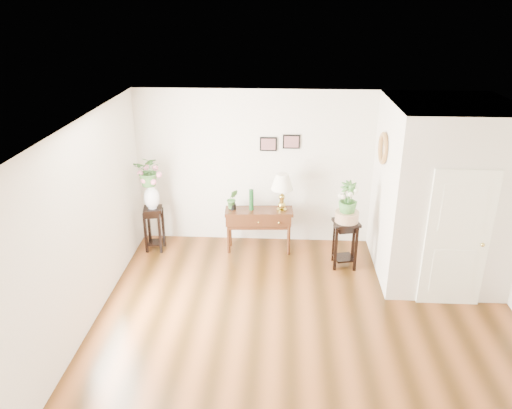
# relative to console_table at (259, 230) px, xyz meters

# --- Properties ---
(floor) EXTENTS (6.00, 5.50, 0.02)m
(floor) POSITION_rel_console_table_xyz_m (0.79, -2.29, -0.39)
(floor) COLOR brown
(floor) RESTS_ON ground
(ceiling) EXTENTS (6.00, 5.50, 0.02)m
(ceiling) POSITION_rel_console_table_xyz_m (0.79, -2.29, 2.41)
(ceiling) COLOR white
(ceiling) RESTS_ON ground
(wall_back) EXTENTS (6.00, 0.02, 2.80)m
(wall_back) POSITION_rel_console_table_xyz_m (0.79, 0.46, 1.01)
(wall_back) COLOR white
(wall_back) RESTS_ON ground
(wall_front) EXTENTS (6.00, 0.02, 2.80)m
(wall_front) POSITION_rel_console_table_xyz_m (0.79, -5.04, 1.01)
(wall_front) COLOR white
(wall_front) RESTS_ON ground
(wall_left) EXTENTS (0.02, 5.50, 2.80)m
(wall_left) POSITION_rel_console_table_xyz_m (-2.21, -2.29, 1.01)
(wall_left) COLOR white
(wall_left) RESTS_ON ground
(partition) EXTENTS (1.80, 1.95, 2.80)m
(partition) POSITION_rel_console_table_xyz_m (2.89, -0.51, 1.01)
(partition) COLOR white
(partition) RESTS_ON floor
(door) EXTENTS (0.90, 0.05, 2.10)m
(door) POSITION_rel_console_table_xyz_m (2.89, -1.51, 0.66)
(door) COLOR white
(door) RESTS_ON floor
(art_print_left) EXTENTS (0.30, 0.02, 0.25)m
(art_print_left) POSITION_rel_console_table_xyz_m (0.14, 0.44, 1.46)
(art_print_left) COLOR black
(art_print_left) RESTS_ON wall_back
(art_print_right) EXTENTS (0.30, 0.02, 0.25)m
(art_print_right) POSITION_rel_console_table_xyz_m (0.54, 0.44, 1.51)
(art_print_right) COLOR black
(art_print_right) RESTS_ON wall_back
(wall_ornament) EXTENTS (0.07, 0.51, 0.51)m
(wall_ornament) POSITION_rel_console_table_xyz_m (1.95, -0.39, 1.66)
(wall_ornament) COLOR #AD6D3D
(wall_ornament) RESTS_ON partition
(console_table) EXTENTS (1.20, 0.47, 0.79)m
(console_table) POSITION_rel_console_table_xyz_m (0.00, 0.00, 0.00)
(console_table) COLOR #38150C
(console_table) RESTS_ON floor
(table_lamp) EXTENTS (0.51, 0.51, 0.68)m
(table_lamp) POSITION_rel_console_table_xyz_m (0.39, 0.00, 0.74)
(table_lamp) COLOR #AA9741
(table_lamp) RESTS_ON console_table
(green_vase) EXTENTS (0.10, 0.10, 0.38)m
(green_vase) POSITION_rel_console_table_xyz_m (-0.13, 0.00, 0.56)
(green_vase) COLOR #123C1A
(green_vase) RESTS_ON console_table
(potted_plant) EXTENTS (0.23, 0.20, 0.35)m
(potted_plant) POSITION_rel_console_table_xyz_m (-0.46, 0.00, 0.57)
(potted_plant) COLOR #3C7133
(potted_plant) RESTS_ON console_table
(plant_stand_a) EXTENTS (0.37, 0.37, 0.81)m
(plant_stand_a) POSITION_rel_console_table_xyz_m (-1.86, -0.08, 0.01)
(plant_stand_a) COLOR black
(plant_stand_a) RESTS_ON floor
(porcelain_vase) EXTENTS (0.32, 0.32, 0.47)m
(porcelain_vase) POSITION_rel_console_table_xyz_m (-1.86, -0.08, 0.64)
(porcelain_vase) COLOR white
(porcelain_vase) RESTS_ON plant_stand_a
(lily_arrangement) EXTENTS (0.54, 0.48, 0.54)m
(lily_arrangement) POSITION_rel_console_table_xyz_m (-1.86, -0.08, 1.09)
(lily_arrangement) COLOR #3C7133
(lily_arrangement) RESTS_ON porcelain_vase
(plant_stand_b) EXTENTS (0.47, 0.47, 0.82)m
(plant_stand_b) POSITION_rel_console_table_xyz_m (1.46, -0.47, 0.02)
(plant_stand_b) COLOR black
(plant_stand_b) RESTS_ON floor
(ceramic_bowl) EXTENTS (0.42, 0.42, 0.17)m
(ceramic_bowl) POSITION_rel_console_table_xyz_m (1.46, -0.47, 0.51)
(ceramic_bowl) COLOR tan
(ceramic_bowl) RESTS_ON plant_stand_b
(narcissus) EXTENTS (0.39, 0.39, 0.56)m
(narcissus) POSITION_rel_console_table_xyz_m (1.46, -0.47, 0.83)
(narcissus) COLOR #3C7133
(narcissus) RESTS_ON ceramic_bowl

